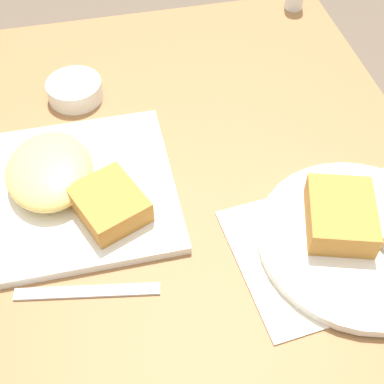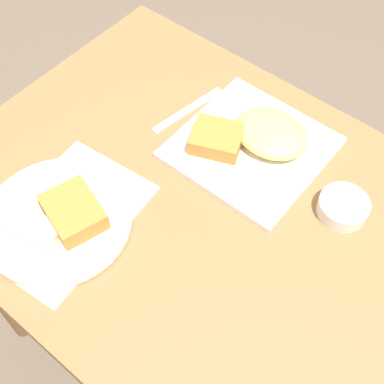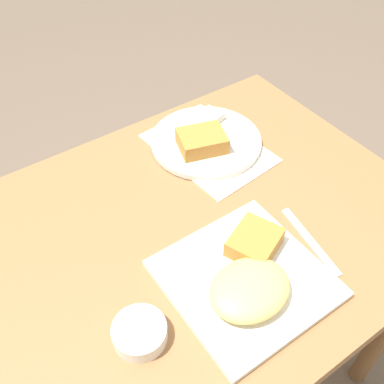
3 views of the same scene
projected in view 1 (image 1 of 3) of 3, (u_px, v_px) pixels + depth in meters
name	position (u px, v px, depth m)	size (l,w,h in m)	color
ground_plane	(191.00, 371.00, 1.36)	(8.00, 8.00, 0.00)	brown
dining_table	(190.00, 223.00, 0.87)	(0.94, 0.74, 0.74)	olive
menu_card	(344.00, 244.00, 0.72)	(0.24, 0.32, 0.00)	beige
plate_square_near	(71.00, 184.00, 0.77)	(0.28, 0.28, 0.06)	white
plate_oval_far	(358.00, 234.00, 0.71)	(0.27, 0.27, 0.05)	white
sauce_ramekin	(75.00, 90.00, 0.91)	(0.09, 0.09, 0.03)	white
butter_knife	(87.00, 292.00, 0.68)	(0.05, 0.18, 0.00)	silver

